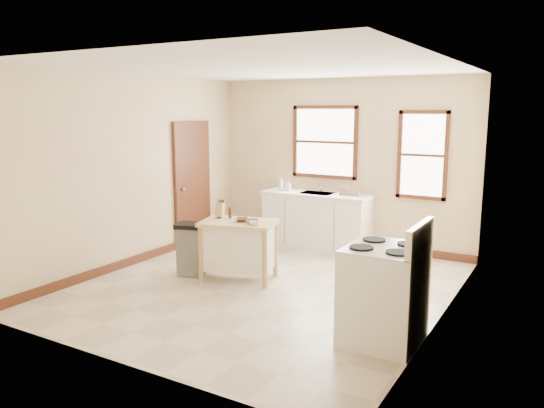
{
  "coord_description": "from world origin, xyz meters",
  "views": [
    {
      "loc": [
        3.45,
        -5.72,
        2.31
      ],
      "look_at": [
        -0.12,
        0.4,
        1.03
      ],
      "focal_mm": 35.0,
      "sensor_mm": 36.0,
      "label": 1
    }
  ],
  "objects_px": {
    "knife_block": "(220,211)",
    "gas_stove": "(384,281)",
    "bowl_c": "(254,223)",
    "soap_bottle_b": "(288,186)",
    "trash_bin": "(191,249)",
    "soap_bottle_a": "(281,184)",
    "bowl_b": "(252,221)",
    "bowl_a": "(242,220)",
    "dish_rack": "(352,193)",
    "kitchen_island": "(239,250)",
    "pepper_grinder": "(230,213)"
  },
  "relations": [
    {
      "from": "soap_bottle_a",
      "to": "bowl_b",
      "type": "height_order",
      "value": "soap_bottle_a"
    },
    {
      "from": "kitchen_island",
      "to": "bowl_b",
      "type": "distance_m",
      "value": 0.47
    },
    {
      "from": "soap_bottle_b",
      "to": "soap_bottle_a",
      "type": "bearing_deg",
      "value": -162.36
    },
    {
      "from": "bowl_b",
      "to": "bowl_c",
      "type": "height_order",
      "value": "bowl_c"
    },
    {
      "from": "dish_rack",
      "to": "bowl_a",
      "type": "relative_size",
      "value": 1.98
    },
    {
      "from": "pepper_grinder",
      "to": "knife_block",
      "type": "bearing_deg",
      "value": -163.86
    },
    {
      "from": "bowl_c",
      "to": "knife_block",
      "type": "bearing_deg",
      "value": 167.77
    },
    {
      "from": "soap_bottle_b",
      "to": "dish_rack",
      "type": "height_order",
      "value": "soap_bottle_b"
    },
    {
      "from": "dish_rack",
      "to": "gas_stove",
      "type": "distance_m",
      "value": 3.43
    },
    {
      "from": "knife_block",
      "to": "gas_stove",
      "type": "height_order",
      "value": "gas_stove"
    },
    {
      "from": "kitchen_island",
      "to": "pepper_grinder",
      "type": "distance_m",
      "value": 0.53
    },
    {
      "from": "dish_rack",
      "to": "kitchen_island",
      "type": "height_order",
      "value": "dish_rack"
    },
    {
      "from": "soap_bottle_a",
      "to": "knife_block",
      "type": "distance_m",
      "value": 1.99
    },
    {
      "from": "dish_rack",
      "to": "soap_bottle_b",
      "type": "bearing_deg",
      "value": 171.46
    },
    {
      "from": "bowl_b",
      "to": "soap_bottle_b",
      "type": "bearing_deg",
      "value": 105.65
    },
    {
      "from": "knife_block",
      "to": "bowl_c",
      "type": "relative_size",
      "value": 1.34
    },
    {
      "from": "kitchen_island",
      "to": "pepper_grinder",
      "type": "relative_size",
      "value": 6.62
    },
    {
      "from": "soap_bottle_a",
      "to": "bowl_b",
      "type": "bearing_deg",
      "value": -47.29
    },
    {
      "from": "knife_block",
      "to": "bowl_b",
      "type": "xyz_separation_m",
      "value": [
        0.55,
        -0.03,
        -0.08
      ]
    },
    {
      "from": "knife_block",
      "to": "bowl_c",
      "type": "distance_m",
      "value": 0.67
    },
    {
      "from": "bowl_a",
      "to": "gas_stove",
      "type": "bearing_deg",
      "value": -21.7
    },
    {
      "from": "bowl_c",
      "to": "gas_stove",
      "type": "xyz_separation_m",
      "value": [
        2.03,
        -0.82,
        -0.21
      ]
    },
    {
      "from": "soap_bottle_b",
      "to": "bowl_b",
      "type": "distance_m",
      "value": 2.15
    },
    {
      "from": "bowl_a",
      "to": "trash_bin",
      "type": "height_order",
      "value": "bowl_a"
    },
    {
      "from": "bowl_a",
      "to": "soap_bottle_b",
      "type": "bearing_deg",
      "value": 101.4
    },
    {
      "from": "kitchen_island",
      "to": "trash_bin",
      "type": "height_order",
      "value": "kitchen_island"
    },
    {
      "from": "pepper_grinder",
      "to": "soap_bottle_a",
      "type": "bearing_deg",
      "value": 98.25
    },
    {
      "from": "soap_bottle_a",
      "to": "pepper_grinder",
      "type": "height_order",
      "value": "soap_bottle_a"
    },
    {
      "from": "dish_rack",
      "to": "kitchen_island",
      "type": "xyz_separation_m",
      "value": [
        -0.77,
        -2.13,
        -0.56
      ]
    },
    {
      "from": "pepper_grinder",
      "to": "soap_bottle_b",
      "type": "bearing_deg",
      "value": 94.9
    },
    {
      "from": "dish_rack",
      "to": "kitchen_island",
      "type": "bearing_deg",
      "value": -120.34
    },
    {
      "from": "soap_bottle_b",
      "to": "knife_block",
      "type": "distance_m",
      "value": 2.04
    },
    {
      "from": "dish_rack",
      "to": "bowl_b",
      "type": "relative_size",
      "value": 2.24
    },
    {
      "from": "trash_bin",
      "to": "bowl_a",
      "type": "bearing_deg",
      "value": -1.71
    },
    {
      "from": "knife_block",
      "to": "bowl_b",
      "type": "relative_size",
      "value": 1.23
    },
    {
      "from": "kitchen_island",
      "to": "gas_stove",
      "type": "relative_size",
      "value": 0.8
    },
    {
      "from": "soap_bottle_b",
      "to": "bowl_b",
      "type": "bearing_deg",
      "value": -81.41
    },
    {
      "from": "dish_rack",
      "to": "bowl_c",
      "type": "bearing_deg",
      "value": -112.31
    },
    {
      "from": "kitchen_island",
      "to": "dish_rack",
      "type": "bearing_deg",
      "value": 54.87
    },
    {
      "from": "bowl_b",
      "to": "bowl_c",
      "type": "xyz_separation_m",
      "value": [
        0.1,
        -0.11,
        0.0
      ]
    },
    {
      "from": "bowl_c",
      "to": "gas_stove",
      "type": "distance_m",
      "value": 2.2
    },
    {
      "from": "knife_block",
      "to": "gas_stove",
      "type": "bearing_deg",
      "value": -30.58
    },
    {
      "from": "soap_bottle_b",
      "to": "gas_stove",
      "type": "distance_m",
      "value": 4.06
    },
    {
      "from": "soap_bottle_b",
      "to": "trash_bin",
      "type": "height_order",
      "value": "soap_bottle_b"
    },
    {
      "from": "dish_rack",
      "to": "knife_block",
      "type": "relative_size",
      "value": 1.82
    },
    {
      "from": "soap_bottle_a",
      "to": "bowl_b",
      "type": "distance_m",
      "value": 2.14
    },
    {
      "from": "bowl_b",
      "to": "dish_rack",
      "type": "bearing_deg",
      "value": 74.79
    },
    {
      "from": "bowl_b",
      "to": "bowl_a",
      "type": "bearing_deg",
      "value": -173.65
    },
    {
      "from": "dish_rack",
      "to": "knife_block",
      "type": "height_order",
      "value": "knife_block"
    },
    {
      "from": "soap_bottle_b",
      "to": "pepper_grinder",
      "type": "height_order",
      "value": "soap_bottle_b"
    }
  ]
}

